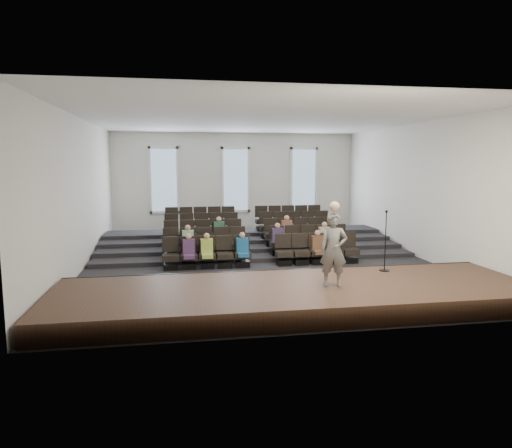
{
  "coord_description": "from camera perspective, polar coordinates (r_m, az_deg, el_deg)",
  "views": [
    {
      "loc": [
        -2.83,
        -15.67,
        3.47
      ],
      "look_at": [
        -0.07,
        0.5,
        1.31
      ],
      "focal_mm": 32.0,
      "sensor_mm": 36.0,
      "label": 1
    }
  ],
  "objects": [
    {
      "name": "seating_rows",
      "position": [
        17.66,
        -0.35,
        -1.59
      ],
      "size": [
        6.8,
        4.7,
        1.67
      ],
      "color": "black",
      "rests_on": "ground"
    },
    {
      "name": "stage",
      "position": [
        11.41,
        5.14,
        -8.94
      ],
      "size": [
        11.8,
        3.6,
        0.5
      ],
      "primitive_type": "cube",
      "color": "#3C2A1A",
      "rests_on": "ground"
    },
    {
      "name": "risers",
      "position": [
        19.33,
        -1.13,
        -2.26
      ],
      "size": [
        11.8,
        4.8,
        0.6
      ],
      "color": "black",
      "rests_on": "ground"
    },
    {
      "name": "wall_right",
      "position": [
        18.02,
        19.79,
        3.97
      ],
      "size": [
        0.04,
        14.0,
        5.0
      ],
      "primitive_type": "cube",
      "color": "white",
      "rests_on": "ground"
    },
    {
      "name": "wall_front",
      "position": [
        9.15,
        8.37,
        1.32
      ],
      "size": [
        12.0,
        0.04,
        5.0
      ],
      "primitive_type": "cube",
      "color": "white",
      "rests_on": "ground"
    },
    {
      "name": "stage_lip",
      "position": [
        13.06,
        3.14,
        -6.79
      ],
      "size": [
        11.8,
        0.06,
        0.52
      ],
      "primitive_type": "cube",
      "color": "black",
      "rests_on": "ground"
    },
    {
      "name": "mic_stand",
      "position": [
        13.26,
        15.82,
        -3.5
      ],
      "size": [
        0.29,
        0.29,
        1.71
      ],
      "color": "black",
      "rests_on": "stage"
    },
    {
      "name": "ground",
      "position": [
        16.3,
        0.53,
        -4.8
      ],
      "size": [
        14.0,
        14.0,
        0.0
      ],
      "primitive_type": "plane",
      "color": "black",
      "rests_on": "ground"
    },
    {
      "name": "windows",
      "position": [
        22.81,
        -2.57,
        5.55
      ],
      "size": [
        8.44,
        0.1,
        3.24
      ],
      "color": "white",
      "rests_on": "wall_back"
    },
    {
      "name": "wall_back",
      "position": [
        22.89,
        -2.59,
        5.06
      ],
      "size": [
        12.0,
        0.04,
        5.0
      ],
      "primitive_type": "cube",
      "color": "white",
      "rests_on": "ground"
    },
    {
      "name": "ceiling",
      "position": [
        16.0,
        0.56,
        13.02
      ],
      "size": [
        12.0,
        14.0,
        0.02
      ],
      "primitive_type": "cube",
      "color": "white",
      "rests_on": "ground"
    },
    {
      "name": "wall_left",
      "position": [
        16.02,
        -21.2,
        3.51
      ],
      "size": [
        0.04,
        14.0,
        5.0
      ],
      "primitive_type": "cube",
      "color": "white",
      "rests_on": "ground"
    },
    {
      "name": "speaker",
      "position": [
        11.3,
        9.67,
        -3.18
      ],
      "size": [
        0.74,
        0.57,
        1.8
      ],
      "primitive_type": "imported",
      "rotation": [
        0.0,
        0.0,
        -0.23
      ],
      "color": "slate",
      "rests_on": "stage"
    },
    {
      "name": "audience",
      "position": [
        16.31,
        -0.57,
        -1.94
      ],
      "size": [
        5.45,
        2.64,
        1.1
      ],
      "color": "#A5BC4B",
      "rests_on": "seating_rows"
    }
  ]
}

